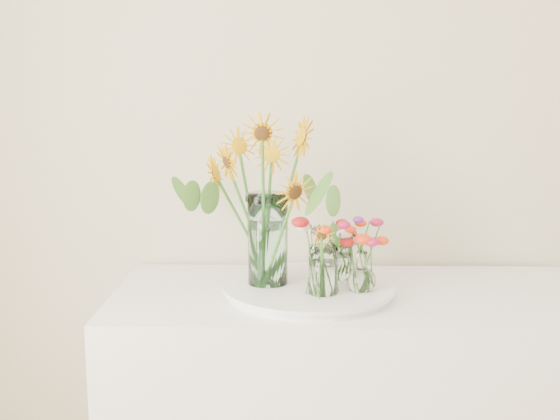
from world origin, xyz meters
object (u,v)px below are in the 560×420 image
object	(u,v)px
small_vase_a	(323,271)
small_vase_c	(341,261)
mason_jar	(268,240)
tray	(309,291)
small_vase_b	(362,272)

from	to	relation	value
small_vase_a	small_vase_c	bearing A→B (deg)	68.92
mason_jar	small_vase_c	xyz separation A→B (m)	(0.21, 0.06, -0.08)
mason_jar	small_vase_a	bearing A→B (deg)	-31.68
mason_jar	small_vase_a	distance (m)	0.19
small_vase_c	tray	bearing A→B (deg)	-144.03
tray	small_vase_c	bearing A→B (deg)	35.97
mason_jar	tray	bearing A→B (deg)	-6.66
mason_jar	small_vase_a	size ratio (longest dim) A/B	1.96
mason_jar	small_vase_b	bearing A→B (deg)	-14.04
tray	small_vase_b	world-z (taller)	small_vase_b
small_vase_c	mason_jar	bearing A→B (deg)	-165.36
small_vase_a	small_vase_b	world-z (taller)	small_vase_a
small_vase_a	small_vase_b	bearing A→B (deg)	15.45
tray	small_vase_a	bearing A→B (deg)	-65.47
small_vase_b	mason_jar	bearing A→B (deg)	165.96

